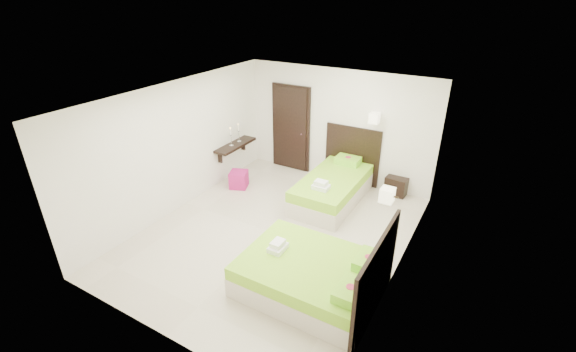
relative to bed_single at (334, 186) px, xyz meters
The scene contains 7 objects.
floor 1.82m from the bed_single, 103.39° to the right, with size 5.50×5.50×0.00m, color beige.
bed_single is the anchor object (origin of this frame).
bed_double 2.89m from the bed_single, 71.89° to the right, with size 2.04×1.73×1.68m.
nightstand 1.46m from the bed_single, 40.32° to the left, with size 0.46×0.41×0.41m, color black.
ottoman 2.21m from the bed_single, 165.15° to the right, with size 0.38×0.38×0.38m, color #A41561.
door 2.01m from the bed_single, 149.45° to the left, with size 1.02×0.15×2.14m.
console_shelf 2.55m from the bed_single, behind, with size 0.35×1.20×0.78m.
Camera 1 is at (3.20, -5.09, 4.17)m, focal length 24.00 mm.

